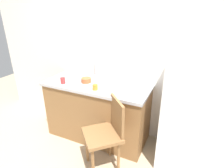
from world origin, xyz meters
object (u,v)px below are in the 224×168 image
Objects in this scene: cup_red at (63,80)px; refrigerator at (189,114)px; chair at (107,132)px; cup_orange at (95,87)px; dish_tray at (128,90)px; terracotta_bowl at (86,80)px.

refrigerator is at bearing 7.03° from cup_red.
refrigerator reaches higher than chair.
cup_red reaches higher than cup_orange.
refrigerator is at bearing 6.02° from dish_tray.
cup_red is 1.21× the size of cup_orange.
chair is 0.57m from dish_tray.
chair is 10.03× the size of cup_red.
refrigerator is 1.37m from terracotta_bowl.
dish_tray is (0.09, 0.41, 0.38)m from chair.
cup_red is at bearing 179.88° from cup_orange.
refrigerator is at bearing 76.26° from chair.
refrigerator is 1.65m from cup_red.
chair is at bearing -19.65° from cup_red.
chair is 12.10× the size of cup_orange.
dish_tray is at bearing -173.98° from refrigerator.
terracotta_bowl is (-0.53, 0.45, 0.39)m from chair.
refrigerator is 1.52× the size of chair.
cup_red is (-0.27, -0.17, 0.01)m from terracotta_bowl.
refrigerator is at bearing 10.18° from cup_orange.
cup_orange reaches higher than dish_tray.
cup_orange is at bearing -162.34° from dish_tray.
cup_orange is at bearing -35.56° from terracotta_bowl.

